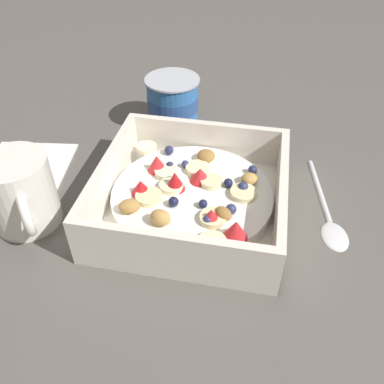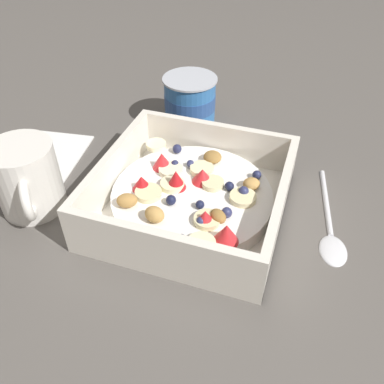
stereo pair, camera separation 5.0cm
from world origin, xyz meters
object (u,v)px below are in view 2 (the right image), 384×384
at_px(spoon, 331,232).
at_px(yogurt_cup, 190,102).
at_px(folded_napkin, 41,154).
at_px(coffee_mug, 27,179).
at_px(fruit_bowl, 192,198).

xyz_separation_m(spoon, yogurt_cup, (-0.24, 0.18, 0.04)).
distance_m(spoon, yogurt_cup, 0.30).
bearing_deg(yogurt_cup, folded_napkin, -139.94).
height_order(coffee_mug, folded_napkin, coffee_mug).
relative_size(fruit_bowl, folded_napkin, 1.86).
distance_m(coffee_mug, folded_napkin, 0.12).
bearing_deg(spoon, fruit_bowl, -175.88).
xyz_separation_m(spoon, coffee_mug, (-0.36, -0.07, 0.04)).
xyz_separation_m(fruit_bowl, coffee_mug, (-0.19, -0.06, 0.02)).
distance_m(fruit_bowl, folded_napkin, 0.26).
relative_size(yogurt_cup, coffee_mug, 0.86).
height_order(fruit_bowl, spoon, fruit_bowl).
bearing_deg(fruit_bowl, coffee_mug, -163.60).
bearing_deg(yogurt_cup, coffee_mug, -116.26).
height_order(yogurt_cup, folded_napkin, yogurt_cup).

